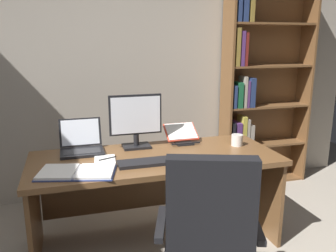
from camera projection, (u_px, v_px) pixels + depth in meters
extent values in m
cube|color=#A89E8E|center=(128.00, 58.00, 3.50)|extent=(5.05, 0.12, 2.79)
cube|color=brown|center=(156.00, 158.00, 2.65)|extent=(1.86, 0.77, 0.04)
cube|color=brown|center=(35.00, 218.00, 2.49)|extent=(0.03, 0.71, 0.68)
cube|color=brown|center=(258.00, 189.00, 2.98)|extent=(0.03, 0.71, 0.68)
cube|color=brown|center=(146.00, 181.00, 3.06)|extent=(1.74, 0.03, 0.48)
cube|color=brown|center=(227.00, 88.00, 3.65)|extent=(0.03, 0.27, 2.18)
cube|color=brown|center=(304.00, 85.00, 3.91)|extent=(0.02, 0.27, 2.18)
cube|color=brown|center=(261.00, 85.00, 3.90)|extent=(0.98, 0.01, 2.18)
cube|color=brown|center=(261.00, 179.00, 4.04)|extent=(0.93, 0.25, 0.02)
cube|color=black|center=(230.00, 173.00, 3.86)|extent=(0.06, 0.18, 0.24)
cube|color=#195633|center=(235.00, 173.00, 3.87)|extent=(0.05, 0.15, 0.24)
cube|color=gray|center=(240.00, 170.00, 3.88)|extent=(0.05, 0.17, 0.31)
cube|color=#512D66|center=(244.00, 168.00, 3.92)|extent=(0.03, 0.21, 0.31)
cube|color=maroon|center=(249.00, 170.00, 3.91)|extent=(0.03, 0.15, 0.29)
cube|color=olive|center=(251.00, 165.00, 3.93)|extent=(0.03, 0.21, 0.36)
cube|color=brown|center=(263.00, 143.00, 3.93)|extent=(0.93, 0.25, 0.02)
cube|color=black|center=(231.00, 134.00, 3.75)|extent=(0.04, 0.18, 0.27)
cube|color=#512D66|center=(235.00, 134.00, 3.78)|extent=(0.06, 0.21, 0.27)
cube|color=gold|center=(242.00, 131.00, 3.77)|extent=(0.04, 0.16, 0.33)
cube|color=gray|center=(244.00, 132.00, 3.80)|extent=(0.03, 0.20, 0.30)
cube|color=gray|center=(248.00, 134.00, 3.83)|extent=(0.04, 0.20, 0.24)
cube|color=brown|center=(266.00, 106.00, 3.83)|extent=(0.93, 0.25, 0.02)
cube|color=navy|center=(233.00, 96.00, 3.64)|extent=(0.03, 0.15, 0.24)
cube|color=#195633|center=(238.00, 95.00, 3.66)|extent=(0.05, 0.16, 0.27)
cube|color=gray|center=(243.00, 92.00, 3.67)|extent=(0.03, 0.17, 0.32)
cube|color=#512D66|center=(246.00, 94.00, 3.68)|extent=(0.03, 0.16, 0.28)
cube|color=navy|center=(250.00, 92.00, 3.68)|extent=(0.06, 0.15, 0.31)
cube|color=brown|center=(268.00, 66.00, 3.73)|extent=(0.93, 0.25, 0.02)
cube|color=olive|center=(235.00, 47.00, 3.53)|extent=(0.05, 0.18, 0.38)
cube|color=#512D66|center=(240.00, 49.00, 3.54)|extent=(0.03, 0.15, 0.35)
cube|color=maroon|center=(243.00, 49.00, 3.57)|extent=(0.03, 0.20, 0.33)
cube|color=brown|center=(271.00, 24.00, 3.62)|extent=(0.93, 0.25, 0.02)
cube|color=navy|center=(237.00, 3.00, 3.42)|extent=(0.04, 0.15, 0.36)
cube|color=navy|center=(242.00, 10.00, 3.48)|extent=(0.05, 0.21, 0.24)
cube|color=olive|center=(248.00, 10.00, 3.48)|extent=(0.04, 0.18, 0.23)
cube|color=black|center=(207.00, 243.00, 2.11)|extent=(0.63, 0.62, 0.07)
cube|color=black|center=(211.00, 210.00, 1.84)|extent=(0.48, 0.25, 0.58)
cube|color=black|center=(161.00, 223.00, 2.09)|extent=(0.17, 0.38, 0.04)
cube|color=black|center=(255.00, 226.00, 2.07)|extent=(0.17, 0.38, 0.04)
cube|color=black|center=(136.00, 146.00, 2.85)|extent=(0.22, 0.16, 0.02)
cylinder|color=black|center=(136.00, 140.00, 2.83)|extent=(0.04, 0.04, 0.09)
cube|color=black|center=(135.00, 115.00, 2.79)|extent=(0.42, 0.02, 0.32)
cube|color=white|center=(136.00, 115.00, 2.77)|extent=(0.39, 0.00, 0.29)
cube|color=black|center=(82.00, 152.00, 2.69)|extent=(0.33, 0.24, 0.02)
cube|color=#2D2D30|center=(82.00, 151.00, 2.67)|extent=(0.28, 0.13, 0.00)
cube|color=black|center=(80.00, 132.00, 2.80)|extent=(0.33, 0.07, 0.22)
cube|color=white|center=(80.00, 132.00, 2.80)|extent=(0.29, 0.05, 0.20)
cube|color=black|center=(148.00, 162.00, 2.47)|extent=(0.42, 0.15, 0.02)
ellipsoid|color=black|center=(188.00, 157.00, 2.55)|extent=(0.06, 0.10, 0.04)
cube|color=black|center=(184.00, 143.00, 2.94)|extent=(0.14, 0.12, 0.01)
cube|color=black|center=(186.00, 143.00, 2.89)|extent=(0.25, 0.01, 0.01)
cube|color=#DB422D|center=(181.00, 132.00, 3.01)|extent=(0.27, 0.18, 0.12)
cube|color=silver|center=(181.00, 131.00, 3.00)|extent=(0.25, 0.17, 0.10)
cube|color=navy|center=(58.00, 173.00, 2.29)|extent=(0.31, 0.33, 0.01)
cube|color=navy|center=(96.00, 173.00, 2.30)|extent=(0.31, 0.33, 0.01)
cube|color=silver|center=(58.00, 172.00, 2.28)|extent=(0.29, 0.31, 0.02)
cube|color=silver|center=(96.00, 171.00, 2.29)|extent=(0.29, 0.31, 0.02)
cylinder|color=#B7B7BC|center=(77.00, 172.00, 2.29)|extent=(0.08, 0.24, 0.02)
cube|color=silver|center=(105.00, 160.00, 2.54)|extent=(0.17, 0.22, 0.01)
cylinder|color=black|center=(108.00, 158.00, 2.54)|extent=(0.13, 0.06, 0.01)
cylinder|color=silver|center=(237.00, 140.00, 2.89)|extent=(0.09, 0.09, 0.09)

